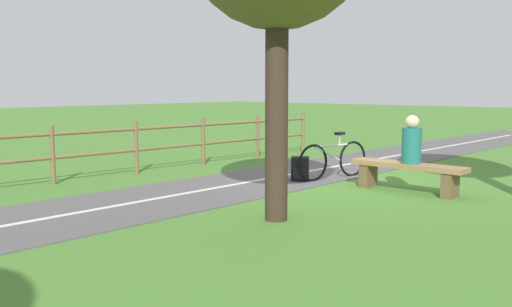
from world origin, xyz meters
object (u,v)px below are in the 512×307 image
at_px(person_seated, 412,142).
at_px(backpack, 300,169).
at_px(bench, 407,172).
at_px(bicycle, 333,160).

distance_m(person_seated, backpack, 2.04).
distance_m(bench, bicycle, 1.57).
relative_size(bench, backpack, 4.32).
xyz_separation_m(bench, person_seated, (-0.06, 0.00, 0.48)).
bearing_deg(backpack, bicycle, -117.92).
height_order(bicycle, backpack, bicycle).
distance_m(bicycle, backpack, 0.68).
xyz_separation_m(bench, backpack, (1.86, 0.35, -0.11)).
relative_size(person_seated, bicycle, 0.47).
bearing_deg(bicycle, person_seated, 94.63).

